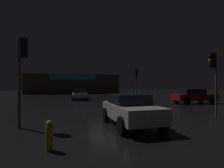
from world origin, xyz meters
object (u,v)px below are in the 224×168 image
Objects in this scene: store_building at (73,84)px; car_far at (130,109)px; traffic_signal_opposite at (136,79)px; car_near at (79,94)px; fire_hydrant at (49,136)px; traffic_signal_cross_left at (213,69)px; traffic_signal_main at (22,64)px; car_crossing at (194,96)px.

car_far is (2.58, -35.19, -1.47)m from store_building.
car_near is (-6.77, 3.92, -2.02)m from traffic_signal_opposite.
traffic_signal_opposite is 8.08m from car_near.
traffic_signal_opposite reaches higher than fire_hydrant.
car_near is 4.88× the size of fire_hydrant.
store_building is at bearing 88.86° from fire_hydrant.
traffic_signal_opposite is at bearing 94.38° from traffic_signal_cross_left.
traffic_signal_main is at bearing 116.69° from fire_hydrant.
car_far is at bearing -8.58° from traffic_signal_main.
traffic_signal_main is 4.62× the size of fire_hydrant.
traffic_signal_main is at bearing -101.47° from car_near.
traffic_signal_opposite is at bearing 49.22° from traffic_signal_main.
traffic_signal_cross_left is 0.97× the size of car_far.
traffic_signal_opposite is 4.49× the size of fire_hydrant.
traffic_signal_main reaches higher than traffic_signal_opposite.
car_crossing is (4.89, -4.08, -1.93)m from traffic_signal_opposite.
fire_hydrant is (-0.75, -37.63, -1.82)m from store_building.
car_near is 1.07× the size of car_far.
car_crossing is at bearing 39.52° from car_far.
car_near is (-7.61, 14.96, -2.20)m from traffic_signal_cross_left.
car_crossing is (9.85, 8.13, 0.04)m from car_far.
traffic_signal_opposite is 13.32m from car_far.
traffic_signal_cross_left is 8.32m from car_crossing.
store_building reaches higher than traffic_signal_main.
fire_hydrant is (-1.52, -18.58, -0.30)m from car_near.
fire_hydrant is at bearing -94.68° from car_near.
car_far is (4.93, -0.74, -2.12)m from traffic_signal_main.
fire_hydrant is at bearing -143.74° from car_far.
store_building is 24.06× the size of fire_hydrant.
car_far reaches higher than car_near.
traffic_signal_main is 15.85m from car_near.
car_far is 0.88× the size of car_crossing.
car_near is (3.12, 15.39, -2.17)m from traffic_signal_main.
fire_hydrant is (1.60, -3.19, -2.47)m from traffic_signal_main.
car_far is (1.81, -16.13, 0.05)m from car_near.
car_near is at bearing 145.52° from car_crossing.
traffic_signal_main reaches higher than car_near.
traffic_signal_main is at bearing -93.90° from store_building.
traffic_signal_opposite is at bearing -71.83° from store_building.
traffic_signal_cross_left reaches higher than car_far.
car_near is 14.15m from car_crossing.
store_building is at bearing 108.17° from traffic_signal_opposite.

